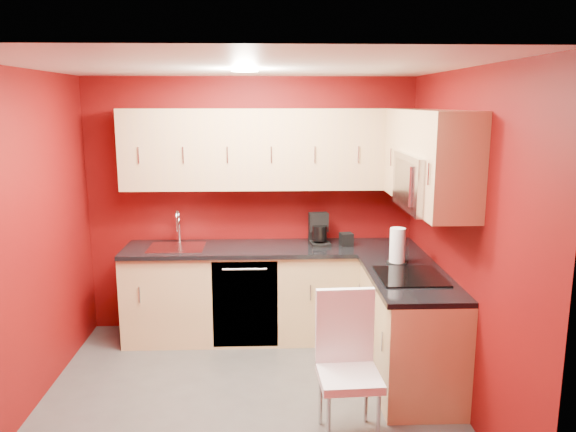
{
  "coord_description": "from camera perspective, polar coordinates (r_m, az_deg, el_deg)",
  "views": [
    {
      "loc": [
        0.16,
        -3.98,
        2.26
      ],
      "look_at": [
        0.33,
        0.55,
        1.33
      ],
      "focal_mm": 35.0,
      "sensor_mm": 36.0,
      "label": 1
    }
  ],
  "objects": [
    {
      "name": "floor",
      "position": [
        4.58,
        -4.07,
        -18.06
      ],
      "size": [
        3.2,
        3.2,
        0.0
      ],
      "primitive_type": "plane",
      "color": "#4C4947",
      "rests_on": "ground"
    },
    {
      "name": "ceiling",
      "position": [
        3.99,
        -4.6,
        14.95
      ],
      "size": [
        3.2,
        3.2,
        0.0
      ],
      "primitive_type": "plane",
      "rotation": [
        3.14,
        0.0,
        0.0
      ],
      "color": "white",
      "rests_on": "wall_back"
    },
    {
      "name": "wall_back",
      "position": [
        5.58,
        -3.76,
        1.06
      ],
      "size": [
        3.2,
        0.0,
        3.2
      ],
      "primitive_type": "plane",
      "rotation": [
        1.57,
        0.0,
        0.0
      ],
      "color": "#650A09",
      "rests_on": "floor"
    },
    {
      "name": "wall_front",
      "position": [
        2.68,
        -5.5,
        -10.59
      ],
      "size": [
        3.2,
        0.0,
        3.2
      ],
      "primitive_type": "plane",
      "rotation": [
        -1.57,
        0.0,
        0.0
      ],
      "color": "#650A09",
      "rests_on": "floor"
    },
    {
      "name": "wall_left",
      "position": [
        4.47,
        -25.31,
        -2.65
      ],
      "size": [
        0.0,
        3.0,
        3.0
      ],
      "primitive_type": "plane",
      "rotation": [
        1.57,
        0.0,
        1.57
      ],
      "color": "#650A09",
      "rests_on": "floor"
    },
    {
      "name": "wall_right",
      "position": [
        4.35,
        17.25,
        -2.41
      ],
      "size": [
        0.0,
        3.0,
        3.0
      ],
      "primitive_type": "plane",
      "rotation": [
        1.57,
        0.0,
        -1.57
      ],
      "color": "#650A09",
      "rests_on": "floor"
    },
    {
      "name": "base_cabinets_back",
      "position": [
        5.49,
        -1.63,
        -7.88
      ],
      "size": [
        2.8,
        0.6,
        0.87
      ],
      "primitive_type": "cube",
      "color": "#DFBB7F",
      "rests_on": "floor"
    },
    {
      "name": "base_cabinets_right",
      "position": [
        4.75,
        12.16,
        -11.35
      ],
      "size": [
        0.6,
        1.3,
        0.87
      ],
      "primitive_type": "cube",
      "color": "#DFBB7F",
      "rests_on": "floor"
    },
    {
      "name": "countertop_back",
      "position": [
        5.34,
        -1.66,
        -3.33
      ],
      "size": [
        2.8,
        0.63,
        0.04
      ],
      "primitive_type": "cube",
      "color": "black",
      "rests_on": "base_cabinets_back"
    },
    {
      "name": "countertop_right",
      "position": [
        4.57,
        12.26,
        -6.17
      ],
      "size": [
        0.63,
        1.27,
        0.04
      ],
      "primitive_type": "cube",
      "color": "black",
      "rests_on": "base_cabinets_right"
    },
    {
      "name": "upper_cabinets_back",
      "position": [
        5.32,
        -1.73,
        6.83
      ],
      "size": [
        2.8,
        0.35,
        0.75
      ],
      "primitive_type": "cube",
      "color": "tan",
      "rests_on": "wall_back"
    },
    {
      "name": "upper_cabinets_right",
      "position": [
        4.62,
        13.86,
        6.57
      ],
      "size": [
        0.35,
        1.55,
        0.75
      ],
      "color": "tan",
      "rests_on": "wall_right"
    },
    {
      "name": "microwave",
      "position": [
        4.4,
        14.18,
        3.35
      ],
      "size": [
        0.42,
        0.76,
        0.42
      ],
      "color": "silver",
      "rests_on": "upper_cabinets_right"
    },
    {
      "name": "cooktop",
      "position": [
        4.53,
        12.33,
        -6.0
      ],
      "size": [
        0.5,
        0.55,
        0.01
      ],
      "primitive_type": "cube",
      "color": "black",
      "rests_on": "countertop_right"
    },
    {
      "name": "sink",
      "position": [
        5.42,
        -11.24,
        -2.76
      ],
      "size": [
        0.52,
        0.42,
        0.35
      ],
      "color": "silver",
      "rests_on": "countertop_back"
    },
    {
      "name": "dishwasher_front",
      "position": [
        5.22,
        -4.37,
        -8.95
      ],
      "size": [
        0.6,
        0.02,
        0.82
      ],
      "primitive_type": "cube",
      "color": "black",
      "rests_on": "base_cabinets_back"
    },
    {
      "name": "downlight",
      "position": [
        4.29,
        -4.43,
        14.51
      ],
      "size": [
        0.2,
        0.2,
        0.01
      ],
      "primitive_type": "cylinder",
      "color": "white",
      "rests_on": "ceiling"
    },
    {
      "name": "coffee_maker",
      "position": [
        5.38,
        3.25,
        -1.37
      ],
      "size": [
        0.21,
        0.26,
        0.3
      ],
      "primitive_type": null,
      "rotation": [
        0.0,
        0.0,
        0.13
      ],
      "color": "black",
      "rests_on": "countertop_back"
    },
    {
      "name": "napkin_holder",
      "position": [
        5.38,
        5.94,
        -2.38
      ],
      "size": [
        0.13,
        0.13,
        0.12
      ],
      "primitive_type": null,
      "rotation": [
        0.0,
        0.0,
        0.17
      ],
      "color": "black",
      "rests_on": "countertop_back"
    },
    {
      "name": "paper_towel",
      "position": [
        4.85,
        11.05,
        -2.99
      ],
      "size": [
        0.18,
        0.18,
        0.31
      ],
      "primitive_type": null,
      "rotation": [
        0.0,
        0.0,
        0.02
      ],
      "color": "white",
      "rests_on": "countertop_right"
    },
    {
      "name": "dining_chair",
      "position": [
        3.91,
        6.23,
        -15.21
      ],
      "size": [
        0.43,
        0.44,
        1.0
      ],
      "primitive_type": null,
      "rotation": [
        0.0,
        0.0,
        0.05
      ],
      "color": "white",
      "rests_on": "floor"
    }
  ]
}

